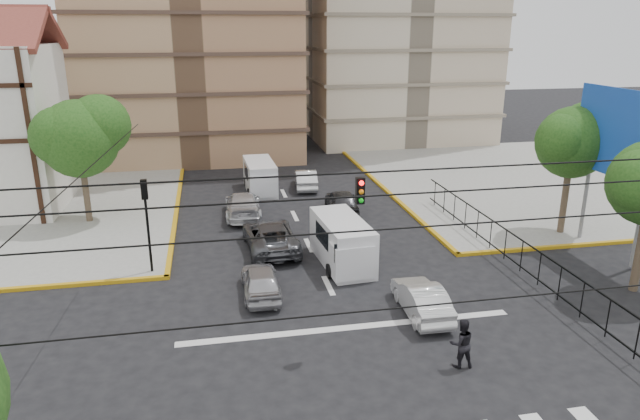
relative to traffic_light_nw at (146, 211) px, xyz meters
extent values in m
plane|color=black|center=(7.80, -7.80, -3.11)|extent=(160.00, 160.00, 0.00)
cube|color=gray|center=(27.80, 12.20, -3.04)|extent=(26.00, 26.00, 0.15)
cube|color=silver|center=(7.80, -6.60, -3.11)|extent=(13.00, 0.40, 0.01)
cylinder|color=slate|center=(22.30, -3.80, -0.96)|extent=(0.20, 0.20, 4.00)
cylinder|color=slate|center=(22.30, 0.20, -0.96)|extent=(0.20, 0.20, 4.00)
cube|color=silver|center=(22.30, -1.80, 3.04)|extent=(0.25, 6.00, 4.00)
cube|color=blue|center=(22.10, -1.80, 3.04)|extent=(0.08, 6.20, 4.20)
cylinder|color=#473828|center=(21.80, 1.20, -0.87)|extent=(0.36, 0.36, 4.48)
sphere|color=#1A4714|center=(21.80, 1.20, 2.05)|extent=(3.80, 3.80, 3.80)
sphere|color=#1A4714|center=(22.75, 1.50, 2.62)|extent=(3.04, 3.04, 3.04)
sphere|color=#1A4714|center=(21.04, 0.90, 2.24)|extent=(2.85, 2.85, 2.85)
cylinder|color=#473828|center=(-4.20, 8.20, -1.01)|extent=(0.36, 0.36, 4.20)
sphere|color=#1A4714|center=(-4.20, 8.20, 1.89)|extent=(4.40, 4.40, 4.40)
sphere|color=#1A4714|center=(-3.10, 8.50, 2.55)|extent=(3.52, 3.52, 3.52)
sphere|color=#1A4714|center=(-5.08, 7.90, 2.11)|extent=(3.30, 3.30, 3.30)
cylinder|color=black|center=(0.00, 0.00, -1.21)|extent=(0.12, 0.12, 3.50)
cube|color=black|center=(0.00, 0.00, 0.99)|extent=(0.28, 0.22, 0.90)
sphere|color=#FF0C0C|center=(0.00, 0.00, 1.29)|extent=(0.17, 0.17, 0.17)
cube|color=black|center=(7.80, -7.80, 2.69)|extent=(0.28, 0.22, 0.90)
cylinder|color=black|center=(7.80, -16.80, 3.14)|extent=(18.00, 0.03, 0.03)
cube|color=silver|center=(8.96, -0.43, -2.00)|extent=(2.32, 4.99, 2.23)
cube|color=silver|center=(8.96, -2.37, -2.14)|extent=(1.93, 1.31, 1.55)
cube|color=black|center=(8.96, -2.71, -1.61)|extent=(1.80, 0.24, 0.87)
cylinder|color=black|center=(8.04, -1.98, -2.77)|extent=(0.25, 0.68, 0.68)
cylinder|color=black|center=(9.88, -1.98, -2.77)|extent=(0.25, 0.68, 0.68)
cylinder|color=black|center=(8.04, 1.12, -2.77)|extent=(0.25, 0.68, 0.68)
cylinder|color=black|center=(9.88, 1.12, -2.77)|extent=(0.25, 0.68, 0.68)
cube|color=silver|center=(6.27, 13.12, -2.04)|extent=(2.02, 4.71, 2.14)
cube|color=silver|center=(6.27, 11.26, -2.18)|extent=(1.80, 1.18, 1.49)
cube|color=black|center=(6.27, 10.94, -1.67)|extent=(1.72, 0.16, 0.84)
cylinder|color=black|center=(5.39, 11.63, -2.79)|extent=(0.25, 0.65, 0.65)
cylinder|color=black|center=(7.15, 11.63, -2.79)|extent=(0.25, 0.65, 0.65)
cylinder|color=black|center=(5.39, 14.61, -2.79)|extent=(0.25, 0.65, 0.65)
cylinder|color=black|center=(7.15, 14.61, -2.79)|extent=(0.25, 0.65, 0.65)
imported|color=#A9A9AD|center=(4.78, -3.13, -2.45)|extent=(1.58, 3.90, 1.33)
imported|color=white|center=(10.91, -6.06, -2.45)|extent=(1.49, 4.05, 1.33)
imported|color=#4F5156|center=(5.76, 2.00, -2.37)|extent=(2.71, 5.47, 1.49)
imported|color=silver|center=(4.73, 7.74, -2.37)|extent=(2.27, 5.19, 1.49)
imported|color=#29292C|center=(10.75, 7.24, -2.38)|extent=(2.10, 4.45, 1.47)
imported|color=silver|center=(9.53, 13.24, -2.43)|extent=(1.86, 4.27, 1.36)
imported|color=black|center=(10.88, -9.84, -2.24)|extent=(0.88, 0.70, 1.75)
camera|label=1|loc=(3.00, -25.41, 7.87)|focal=32.00mm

